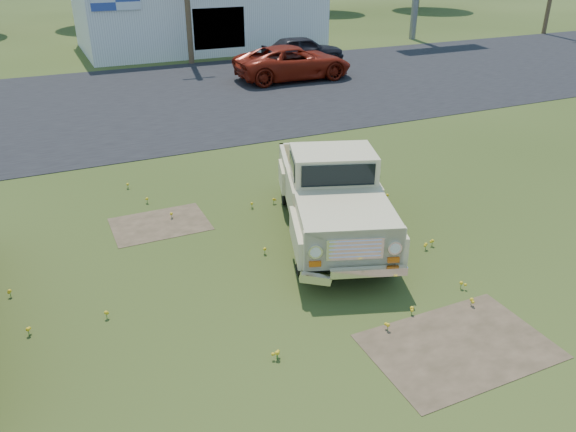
% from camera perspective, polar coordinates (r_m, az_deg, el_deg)
% --- Properties ---
extents(ground, '(140.00, 140.00, 0.00)m').
position_cam_1_polar(ground, '(11.27, 1.19, -6.30)').
color(ground, '#2F4114').
rests_on(ground, ground).
extents(asphalt_lot, '(90.00, 14.00, 0.02)m').
position_cam_1_polar(asphalt_lot, '(24.66, -14.35, 11.22)').
color(asphalt_lot, black).
rests_on(asphalt_lot, ground).
extents(dirt_patch_a, '(3.00, 2.00, 0.01)m').
position_cam_1_polar(dirt_patch_a, '(9.97, 16.98, -12.55)').
color(dirt_patch_a, '#483B26').
rests_on(dirt_patch_a, ground).
extents(dirt_patch_b, '(2.20, 1.60, 0.01)m').
position_cam_1_polar(dirt_patch_b, '(13.66, -12.87, -0.82)').
color(dirt_patch_b, '#483B26').
rests_on(dirt_patch_b, ground).
extents(commercial_building, '(14.20, 8.20, 4.15)m').
position_cam_1_polar(commercial_building, '(37.17, -9.08, 19.83)').
color(commercial_building, silver).
rests_on(commercial_building, ground).
extents(vintage_pickup_truck, '(3.81, 5.89, 1.99)m').
position_cam_1_polar(vintage_pickup_truck, '(12.56, 4.48, 2.38)').
color(vintage_pickup_truck, beige).
rests_on(vintage_pickup_truck, ground).
extents(red_pickup, '(5.68, 2.70, 1.57)m').
position_cam_1_polar(red_pickup, '(27.81, 0.55, 15.30)').
color(red_pickup, maroon).
rests_on(red_pickup, ground).
extents(dark_sedan, '(4.49, 1.94, 1.51)m').
position_cam_1_polar(dark_sedan, '(31.27, 1.49, 16.47)').
color(dark_sedan, black).
rests_on(dark_sedan, ground).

